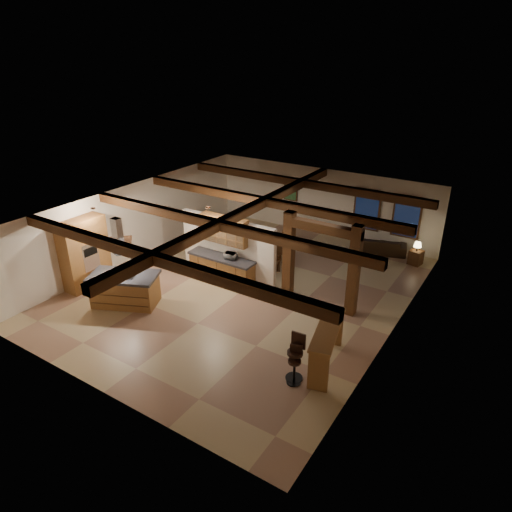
{
  "coord_description": "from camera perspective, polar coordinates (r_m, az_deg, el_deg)",
  "views": [
    {
      "loc": [
        7.63,
        -11.2,
        7.51
      ],
      "look_at": [
        0.16,
        0.5,
        1.09
      ],
      "focal_mm": 32.0,
      "sensor_mm": 36.0,
      "label": 1
    }
  ],
  "objects": [
    {
      "name": "microwave",
      "position": [
        15.42,
        -3.2,
        -0.0
      ],
      "size": [
        0.43,
        0.31,
        0.22
      ],
      "primitive_type": "imported",
      "rotation": [
        0.0,
        0.0,
        3.23
      ],
      "color": "#AFAFB4",
      "rests_on": "back_counter"
    },
    {
      "name": "sofa",
      "position": [
        18.76,
        15.19,
        1.29
      ],
      "size": [
        2.21,
        1.38,
        0.6
      ],
      "primitive_type": "imported",
      "rotation": [
        0.0,
        0.0,
        3.44
      ],
      "color": "black",
      "rests_on": "ground"
    },
    {
      "name": "range_hood",
      "position": [
        14.47,
        -16.63,
        0.39
      ],
      "size": [
        1.1,
        1.1,
        1.4
      ],
      "color": "silver",
      "rests_on": "room_walls"
    },
    {
      "name": "back_counter",
      "position": [
        15.88,
        -4.29,
        -1.58
      ],
      "size": [
        2.5,
        0.66,
        0.94
      ],
      "color": "brown",
      "rests_on": "ground"
    },
    {
      "name": "ceiling_beams",
      "position": [
        14.36,
        -1.62,
        5.48
      ],
      "size": [
        10.0,
        12.0,
        0.28
      ],
      "color": "#3C1E0F",
      "rests_on": "room_walls"
    },
    {
      "name": "bar_stool_a",
      "position": [
        11.34,
        4.85,
        -13.38
      ],
      "size": [
        0.37,
        0.38,
        1.02
      ],
      "color": "black",
      "rests_on": "ground"
    },
    {
      "name": "bar_counter",
      "position": [
        11.81,
        8.88,
        -10.34
      ],
      "size": [
        1.03,
        2.25,
        1.14
      ],
      "color": "brown",
      "rests_on": "ground"
    },
    {
      "name": "upper_display_cabinet",
      "position": [
        15.46,
        -4.01,
        3.27
      ],
      "size": [
        1.8,
        0.36,
        0.95
      ],
      "color": "brown",
      "rests_on": "partition_wall"
    },
    {
      "name": "ground",
      "position": [
        15.5,
        -1.5,
        -4.19
      ],
      "size": [
        12.0,
        12.0,
        0.0
      ],
      "primitive_type": "plane",
      "color": "#CCB588",
      "rests_on": "ground"
    },
    {
      "name": "partition_wall",
      "position": [
        15.89,
        -3.53,
        0.97
      ],
      "size": [
        3.8,
        0.18,
        2.2
      ],
      "primitive_type": "cube",
      "color": "white",
      "rests_on": "ground"
    },
    {
      "name": "pantry_cabinet",
      "position": [
        16.28,
        -20.63,
        0.32
      ],
      "size": [
        0.67,
        1.6,
        2.4
      ],
      "color": "brown",
      "rests_on": "ground"
    },
    {
      "name": "dining_chairs",
      "position": [
        17.22,
        1.11,
        1.16
      ],
      "size": [
        1.96,
        1.96,
        1.19
      ],
      "color": "#3C1E0F",
      "rests_on": "ground"
    },
    {
      "name": "side_table",
      "position": [
        18.16,
        19.34,
        -0.16
      ],
      "size": [
        0.52,
        0.52,
        0.56
      ],
      "primitive_type": "cube",
      "rotation": [
        0.0,
        0.0,
        -0.19
      ],
      "color": "#3C1E0F",
      "rests_on": "ground"
    },
    {
      "name": "dining_table",
      "position": [
        17.33,
        1.1,
        0.37
      ],
      "size": [
        2.04,
        1.25,
        0.69
      ],
      "primitive_type": "imported",
      "rotation": [
        0.0,
        0.0,
        -0.08
      ],
      "color": "#422210",
      "rests_on": "ground"
    },
    {
      "name": "bar_stool_b",
      "position": [
        11.4,
        4.97,
        -12.45
      ],
      "size": [
        0.43,
        0.43,
        1.24
      ],
      "color": "black",
      "rests_on": "ground"
    },
    {
      "name": "recessed_cans",
      "position": [
        14.52,
        -14.34,
        5.38
      ],
      "size": [
        3.16,
        2.46,
        0.03
      ],
      "color": "silver",
      "rests_on": "room_walls"
    },
    {
      "name": "table_lamp",
      "position": [
        17.96,
        19.57,
        1.34
      ],
      "size": [
        0.29,
        0.29,
        0.34
      ],
      "color": "black",
      "rests_on": "side_table"
    },
    {
      "name": "room_walls",
      "position": [
        14.72,
        -1.57,
        1.88
      ],
      "size": [
        12.0,
        12.0,
        12.0
      ],
      "color": "white",
      "rests_on": "ground"
    },
    {
      "name": "back_windows",
      "position": [
        18.79,
        15.97,
        5.17
      ],
      "size": [
        2.7,
        0.07,
        1.7
      ],
      "color": "#3C1E0F",
      "rests_on": "room_walls"
    },
    {
      "name": "timber_posts",
      "position": [
        14.01,
        8.09,
        0.33
      ],
      "size": [
        2.5,
        0.3,
        2.9
      ],
      "color": "#3C1E0F",
      "rests_on": "ground"
    },
    {
      "name": "kitchen_island",
      "position": [
        15.01,
        -16.05,
        -3.99
      ],
      "size": [
        2.37,
        1.88,
        1.04
      ],
      "color": "brown",
      "rests_on": "ground"
    },
    {
      "name": "framed_art",
      "position": [
        20.27,
        4.36,
        8.08
      ],
      "size": [
        0.65,
        0.05,
        0.85
      ],
      "color": "#3C1E0F",
      "rests_on": "room_walls"
    }
  ]
}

